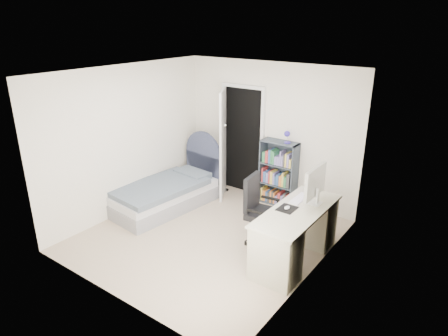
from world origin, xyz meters
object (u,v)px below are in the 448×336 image
Objects in this scene: desk at (296,233)px; bed at (169,192)px; nightstand at (203,166)px; office_chair at (259,207)px; bookcase at (278,175)px; floor_lamp at (224,164)px.

bed is at bearing 175.33° from desk.
nightstand is 3.10m from desk.
bookcase is at bearing 107.46° from office_chair.
floor_lamp is at bearing -173.05° from bookcase.
nightstand is at bearing 148.11° from office_chair.
floor_lamp is 0.87× the size of desk.
nightstand is 1.69m from bookcase.
nightstand is 0.36× the size of desk.
bed is at bearing -140.91° from bookcase.
desk is at bearing -7.68° from office_chair.
office_chair reaches higher than nightstand.
bookcase is at bearing 1.63° from nightstand.
bookcase is (1.10, 0.13, -0.02)m from floor_lamp.
bed is 1.46× the size of bookcase.
bookcase reaches higher than floor_lamp.
bookcase is 0.88× the size of desk.
desk is at bearing -4.67° from bed.
bed is 1.48× the size of floor_lamp.
bookcase is 1.31× the size of office_chair.
office_chair is (-0.65, 0.09, 0.16)m from desk.
bed reaches higher than nightstand.
floor_lamp is 2.55m from desk.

